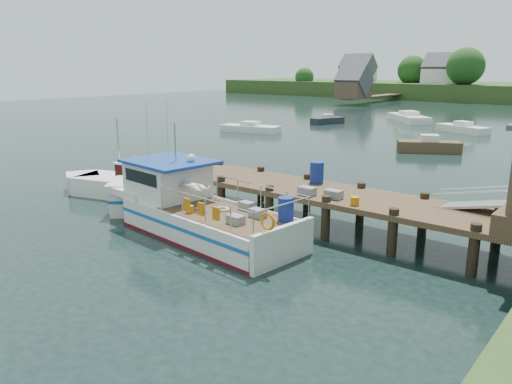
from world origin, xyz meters
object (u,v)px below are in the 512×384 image
Objects in this scene: lobster_boat at (188,208)px; work_boat at (127,184)px; moored_a at (250,128)px; dock at (475,191)px; moored_e at (327,120)px; moored_d at (409,118)px; moored_b at (463,129)px; moored_rowboat at (429,146)px.

lobster_boat is 1.43× the size of work_boat.
work_boat is at bearing -58.23° from moored_a.
lobster_boat is (-9.05, -3.62, -1.38)m from dock.
lobster_boat reaches higher than moored_e.
lobster_boat reaches higher than work_boat.
moored_d is (-8.73, 41.52, -0.42)m from lobster_boat.
work_boat is 33.52m from moored_e.
moored_b is at bearing 65.64° from work_boat.
work_boat reaches higher than moored_a.
moored_e is at bearing 174.08° from moored_b.
moored_e is (-13.61, -1.41, -0.01)m from moored_b.
moored_d is at bearing 107.48° from lobster_boat.
moored_b is at bearing 107.55° from dock.
lobster_boat is 1.71× the size of moored_a.
moored_b is (-1.02, 35.45, -0.46)m from lobster_boat.
moored_e is (-15.12, 11.08, -0.08)m from moored_rowboat.
dock is 2.51× the size of moored_d.
dock reaches higher than moored_d.
moored_d is (7.75, 18.10, 0.06)m from moored_a.
work_boat is at bearing -110.13° from moored_b.
moored_d is at bearing 72.77° from moored_a.
dock is 33.43m from moored_b.
lobster_boat is at bearing -58.95° from moored_e.
moored_rowboat is 0.77× the size of moored_a.
lobster_boat is at bearing -48.93° from moored_a.
moored_b is at bearing 97.25° from lobster_boat.
dock is 4.18× the size of moored_e.
work_boat is 1.55× the size of moored_rowboat.
moored_e is at bearing 88.94° from work_boat.
moored_rowboat reaches higher than moored_e.
work_boat is at bearing -67.19° from moored_e.
lobster_boat is 6.18m from work_boat.
lobster_boat reaches higher than moored_d.
lobster_boat is 1.93× the size of moored_b.
moored_b is (-1.52, 12.48, -0.07)m from moored_rowboat.
moored_e is (-14.62, 34.04, -0.48)m from lobster_boat.
moored_rowboat is 0.88× the size of moored_b.
dock reaches higher than moored_rowboat.
moored_a is (-16.98, 0.45, -0.09)m from moored_rowboat.
lobster_boat is 42.43m from moored_d.
moored_d is 1.67× the size of moored_e.
work_boat is at bearing -100.38° from moored_d.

